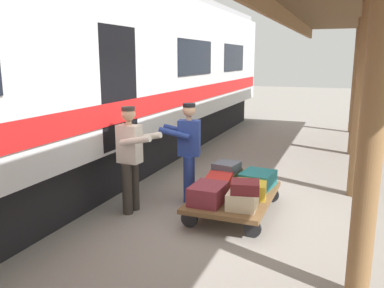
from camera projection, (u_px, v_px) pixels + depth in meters
name	position (u px, v px, depth m)	size (l,w,h in m)	color
ground_plane	(231.00, 215.00, 6.31)	(60.00, 60.00, 0.00)	gray
train_car	(47.00, 79.00, 7.10)	(3.03, 20.33, 4.00)	silver
luggage_cart	(234.00, 197.00, 6.30)	(1.19, 1.87, 0.32)	brown
suitcase_burgundy_valise	(208.00, 194.00, 5.89)	(0.47, 0.59, 0.28)	maroon
suitcase_olive_duffel	(227.00, 177.00, 6.83)	(0.37, 0.63, 0.21)	brown
suitcase_cream_canvas	(243.00, 200.00, 5.71)	(0.41, 0.49, 0.24)	beige
suitcase_red_plastic	(218.00, 184.00, 6.36)	(0.39, 0.63, 0.27)	#AD231E
suitcase_yellow_case	(251.00, 189.00, 6.18)	(0.47, 0.48, 0.23)	gold
suitcase_teal_softside	(258.00, 179.00, 6.64)	(0.50, 0.60, 0.25)	#1E666B
suitcase_slate_roller	(227.00, 167.00, 6.80)	(0.39, 0.42, 0.16)	#4C515B
suitcase_maroon_trunk	(245.00, 187.00, 5.64)	(0.40, 0.36, 0.16)	maroon
porter_in_overalls	(188.00, 149.00, 6.72)	(0.71, 0.51, 1.70)	navy
porter_by_door	(131.00, 156.00, 6.24)	(0.69, 0.46, 1.70)	#332D28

